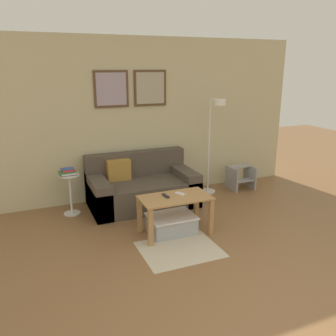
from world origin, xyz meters
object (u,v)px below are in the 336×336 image
Objects in this scene: storage_bin at (171,224)px; side_table at (71,191)px; step_stool at (241,177)px; floor_lamp at (214,135)px; couch at (141,188)px; coffee_table at (175,205)px; remote_control at (166,196)px; book_stack at (68,172)px; cell_phone at (180,194)px.

side_table reaches higher than storage_bin.
step_stool is at bearing 31.66° from storage_bin.
side_table is (-2.31, 0.09, -0.67)m from floor_lamp.
coffee_table is (0.09, -1.10, 0.11)m from couch.
remote_control is (-0.07, 0.03, 0.39)m from storage_bin.
coffee_table is 1.63m from side_table.
side_table is at bearing 134.89° from storage_bin.
remote_control reaches higher than coffee_table.
coffee_table is at bearing -44.30° from book_stack.
cell_phone is (-1.05, -0.99, -0.53)m from floor_lamp.
cell_phone is at bearing -40.43° from side_table.
cell_phone is (0.15, 0.05, 0.38)m from storage_bin.
storage_bin is (0.05, -1.07, -0.16)m from couch.
coffee_table is 2.22× the size of step_stool.
coffee_table is 0.27m from storage_bin.
book_stack is (-1.09, 0.04, 0.38)m from couch.
step_stool is at bearing 0.11° from book_stack.
book_stack reaches higher than coffee_table.
side_table is at bearing 128.93° from remote_control.
book_stack is at bearing 112.90° from cell_phone.
floor_lamp is 3.94× the size of step_stool.
cell_phone is at bearing -79.34° from couch.
couch is at bearing 84.03° from remote_control.
couch reaches higher than side_table.
book_stack is 2.98m from step_stool.
cell_phone is at bearing -0.32° from remote_control.
storage_bin is 0.41m from cell_phone.
couch is 1.07m from remote_control.
storage_bin is 1.00× the size of side_table.
floor_lamp is at bearing 40.87° from storage_bin.
storage_bin is (-0.04, 0.03, -0.27)m from coffee_table.
remote_control is 1.07× the size of cell_phone.
floor_lamp is 2.36m from book_stack.
coffee_table is 0.17m from remote_control.
side_table is (-1.07, 0.05, 0.08)m from couch.
step_stool is (1.82, 1.12, 0.10)m from storage_bin.
coffee_table is at bearing -44.89° from side_table.
cell_phone reaches higher than storage_bin.
storage_bin is 2.14m from step_stool.
remote_control is at bearing -45.52° from book_stack.
step_stool is (1.67, 1.07, -0.29)m from cell_phone.
couch is 1.87m from step_stool.
floor_lamp is at bearing -2.21° from side_table.
side_table reaches higher than cell_phone.
coffee_table is 2.12m from step_stool.
storage_bin is 4.02× the size of remote_control.
coffee_table is at bearing -171.78° from cell_phone.
storage_bin is 4.31× the size of cell_phone.
cell_phone is (0.21, 0.02, -0.01)m from remote_control.
book_stack reaches higher than step_stool.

